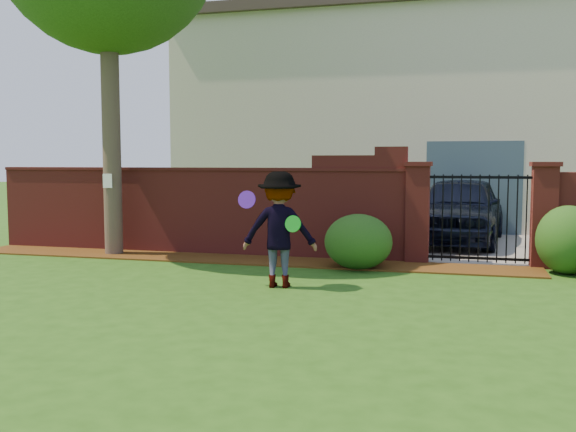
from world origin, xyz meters
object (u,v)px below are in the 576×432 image
(man, at_px, (279,230))
(frisbee_purple, at_px, (247,200))
(car, at_px, (458,210))
(frisbee_green, at_px, (293,224))

(man, height_order, frisbee_purple, man)
(car, height_order, man, man)
(man, relative_size, frisbee_purple, 6.46)
(man, distance_m, frisbee_purple, 0.65)
(man, xyz_separation_m, frisbee_green, (0.26, -0.15, 0.11))
(car, xyz_separation_m, frisbee_green, (-2.32, -5.99, 0.20))
(frisbee_green, bearing_deg, man, 150.57)
(frisbee_purple, xyz_separation_m, frisbee_green, (0.72, -0.04, -0.34))
(man, bearing_deg, frisbee_purple, 4.78)
(car, distance_m, frisbee_green, 6.42)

